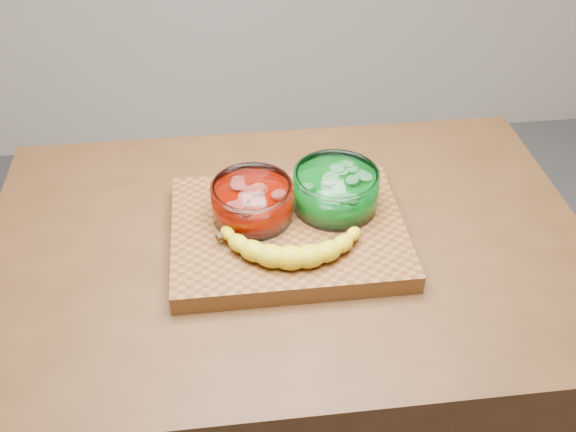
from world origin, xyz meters
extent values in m
cube|color=#4C2D16|center=(0.00, 0.00, 0.45)|extent=(1.20, 0.80, 0.90)
cube|color=brown|center=(0.00, 0.00, 0.92)|extent=(0.45, 0.35, 0.04)
cylinder|color=white|center=(-0.07, 0.03, 0.98)|extent=(0.16, 0.16, 0.07)
cylinder|color=#B30E00|center=(-0.07, 0.03, 0.97)|extent=(0.14, 0.14, 0.04)
cylinder|color=#E35647|center=(-0.07, 0.03, 1.00)|extent=(0.13, 0.13, 0.02)
cylinder|color=white|center=(0.10, 0.05, 0.98)|extent=(0.17, 0.17, 0.08)
cylinder|color=#087E1A|center=(0.10, 0.05, 0.97)|extent=(0.15, 0.15, 0.04)
cylinder|color=#5CC461|center=(0.10, 0.05, 1.00)|extent=(0.14, 0.14, 0.02)
camera|label=1|loc=(-0.11, -0.94, 1.75)|focal=40.00mm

